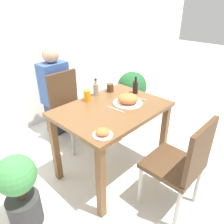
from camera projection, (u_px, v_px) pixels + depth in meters
ground_plane at (112, 169)px, 2.39m from camera, size 16.00×16.00×0.00m
wall_back at (24, 31)px, 2.71m from camera, size 8.00×0.05×2.60m
dining_table at (112, 119)px, 2.10m from camera, size 1.03×0.74×0.76m
chair_near at (182, 163)px, 1.73m from camera, size 0.42×0.42×0.90m
chair_far at (70, 105)px, 2.65m from camera, size 0.42×0.42×0.90m
food_plate at (128, 99)px, 2.09m from camera, size 0.28×0.28×0.10m
side_plate at (103, 133)px, 1.61m from camera, size 0.15×0.15×0.06m
drink_cup at (110, 88)px, 2.36m from camera, size 0.07×0.07×0.09m
juice_glass at (87, 96)px, 2.14m from camera, size 0.07×0.07×0.11m
sauce_bottle at (96, 89)px, 2.25m from camera, size 0.06×0.06×0.19m
condiment_bottle at (135, 87)px, 2.30m from camera, size 0.06×0.06×0.19m
fork_utensil at (116, 109)px, 2.00m from camera, size 0.02×0.19×0.00m
spoon_utensil at (138, 98)px, 2.22m from camera, size 0.04×0.19×0.00m
potted_plant_left at (20, 190)px, 1.67m from camera, size 0.31×0.31×0.67m
potted_plant_right at (132, 91)px, 3.08m from camera, size 0.41×0.41×0.77m
person_figure at (55, 92)px, 2.83m from camera, size 0.34×0.22×1.17m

